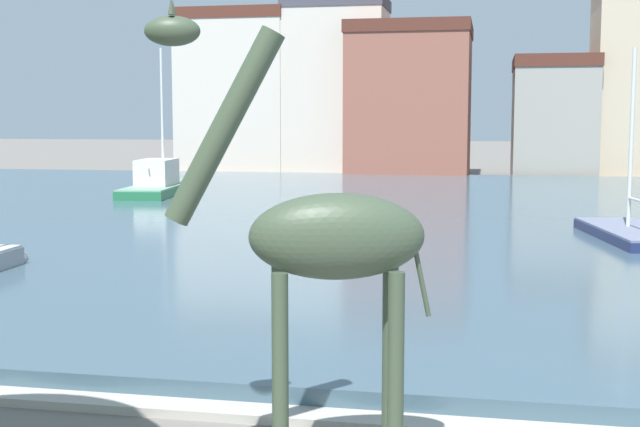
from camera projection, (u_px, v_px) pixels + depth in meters
harbor_water at (376, 214)px, 33.15m from camera, size 80.63×44.32×0.36m
quay_edge_coping at (154, 407)px, 11.31m from camera, size 80.63×0.50×0.12m
giraffe_statue at (322, 246)px, 8.69m from camera, size 2.82×1.16×5.01m
sailboat_green at (163, 187)px, 40.93m from camera, size 3.06×9.08×7.18m
sailboat_navy at (626, 236)px, 25.55m from camera, size 2.89×6.55×5.91m
townhouse_tall_gabled at (237, 92)px, 61.01m from camera, size 7.83×5.47×11.48m
townhouse_wide_warehouse at (336, 87)px, 59.54m from camera, size 7.01×5.20×12.09m
townhouse_narrow_midrow at (410, 101)px, 56.98m from camera, size 7.94×8.11×10.05m
townhouse_end_terrace at (553, 117)px, 56.74m from camera, size 5.35×7.59×7.90m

